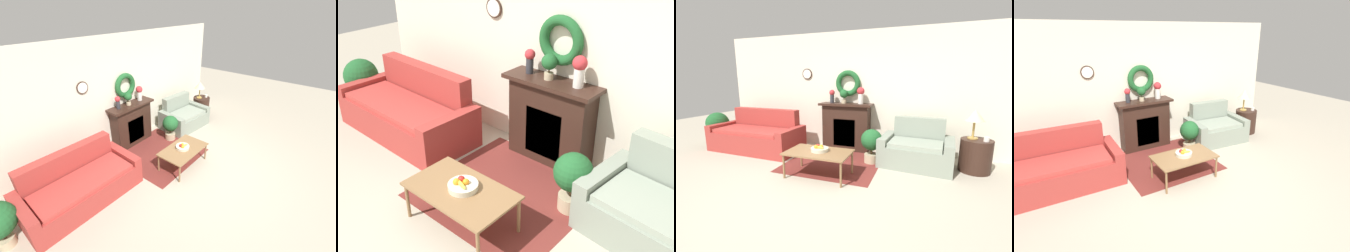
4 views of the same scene
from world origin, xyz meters
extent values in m
plane|color=#ADA38E|center=(0.00, 0.00, 0.00)|extent=(16.00, 16.00, 0.00)
cube|color=maroon|center=(-0.07, 1.37, 0.00)|extent=(1.80, 1.75, 0.01)
cube|color=beige|center=(0.00, 2.46, 1.35)|extent=(6.80, 0.06, 2.70)
cylinder|color=#382319|center=(-1.19, 2.41, 1.76)|extent=(0.25, 0.02, 0.25)
cylinder|color=white|center=(-1.19, 2.40, 1.76)|extent=(0.22, 0.01, 0.22)
torus|color=#1E5628|center=(-0.12, 2.36, 1.54)|extent=(0.59, 0.12, 0.59)
cube|color=#331E16|center=(-0.12, 2.26, 0.52)|extent=(1.08, 0.34, 1.04)
cube|color=black|center=(-0.12, 2.10, 0.43)|extent=(0.52, 0.02, 0.63)
cube|color=orange|center=(-0.12, 2.09, 0.35)|extent=(0.41, 0.01, 0.34)
cube|color=#331E16|center=(-0.12, 2.22, 1.07)|extent=(1.22, 0.41, 0.05)
cube|color=#9E332D|center=(-2.08, 1.38, 0.22)|extent=(1.79, 0.79, 0.45)
cube|color=#9E332D|center=(-2.06, 1.85, 0.47)|extent=(1.77, 0.25, 0.93)
cube|color=#9E332D|center=(-3.04, 1.51, 0.29)|extent=(0.19, 0.95, 0.59)
cube|color=#9E332D|center=(-1.10, 1.46, 0.29)|extent=(0.19, 0.95, 0.59)
cube|color=#AD3832|center=(-2.08, 1.38, 0.49)|extent=(1.71, 0.73, 0.08)
cube|color=gray|center=(1.46, 1.62, 0.20)|extent=(1.04, 0.79, 0.41)
cube|color=gray|center=(1.51, 2.07, 0.44)|extent=(0.99, 0.29, 0.89)
cube|color=gray|center=(0.90, 1.77, 0.27)|extent=(0.25, 0.91, 0.55)
cube|color=gray|center=(2.04, 1.67, 0.27)|extent=(0.25, 0.91, 0.55)
cube|color=gray|center=(1.46, 1.62, 0.45)|extent=(0.99, 0.73, 0.08)
cube|color=olive|center=(-0.07, 0.66, 0.42)|extent=(1.09, 0.65, 0.03)
cylinder|color=olive|center=(-0.57, 0.37, 0.21)|extent=(0.04, 0.04, 0.41)
cylinder|color=olive|center=(0.44, 0.37, 0.21)|extent=(0.04, 0.04, 0.41)
cylinder|color=olive|center=(-0.57, 0.94, 0.21)|extent=(0.04, 0.04, 0.41)
cylinder|color=olive|center=(0.44, 0.94, 0.21)|extent=(0.04, 0.04, 0.41)
cylinder|color=beige|center=(-0.06, 0.68, 0.47)|extent=(0.30, 0.30, 0.06)
sphere|color=#B2231E|center=(-0.10, 0.70, 0.52)|extent=(0.07, 0.07, 0.07)
sphere|color=orange|center=(-0.11, 0.64, 0.52)|extent=(0.07, 0.07, 0.07)
sphere|color=orange|center=(-0.04, 0.70, 0.51)|extent=(0.07, 0.07, 0.07)
ellipsoid|color=yellow|center=(-0.04, 0.64, 0.52)|extent=(0.17, 0.09, 0.04)
cylinder|color=#331E16|center=(2.49, 1.78, 0.29)|extent=(0.53, 0.53, 0.59)
cylinder|color=#B28E42|center=(2.42, 1.83, 0.60)|extent=(0.17, 0.17, 0.02)
cylinder|color=#B28E42|center=(2.42, 1.83, 0.76)|extent=(0.04, 0.04, 0.30)
cone|color=beige|center=(2.42, 1.83, 1.01)|extent=(0.32, 0.32, 0.21)
cylinder|color=silver|center=(2.61, 1.68, 0.63)|extent=(0.09, 0.09, 0.08)
cylinder|color=#2D2D33|center=(-0.48, 2.26, 1.19)|extent=(0.09, 0.09, 0.19)
sphere|color=#B72D33|center=(-0.48, 2.26, 1.33)|extent=(0.13, 0.13, 0.13)
cylinder|color=silver|center=(0.22, 2.26, 1.20)|extent=(0.12, 0.12, 0.22)
sphere|color=#B72D33|center=(0.22, 2.26, 1.38)|extent=(0.17, 0.17, 0.17)
cylinder|color=tan|center=(-0.17, 2.24, 1.14)|extent=(0.11, 0.11, 0.08)
cylinder|color=#4C3823|center=(-0.17, 2.24, 1.20)|extent=(0.02, 0.02, 0.05)
sphere|color=#1E5628|center=(-0.17, 2.24, 1.31)|extent=(0.19, 0.19, 0.19)
cylinder|color=tan|center=(-3.35, 1.58, 0.08)|extent=(0.25, 0.25, 0.16)
cylinder|color=#4C3823|center=(-3.35, 1.58, 0.24)|extent=(0.04, 0.04, 0.15)
cylinder|color=tan|center=(0.64, 1.59, 0.09)|extent=(0.28, 0.28, 0.18)
cylinder|color=#4C3823|center=(0.64, 1.59, 0.23)|extent=(0.04, 0.04, 0.12)
sphere|color=#1E5628|center=(0.64, 1.59, 0.47)|extent=(0.42, 0.42, 0.42)
camera|label=1|loc=(-3.46, -1.68, 3.26)|focal=24.00mm
camera|label=2|loc=(2.29, -1.40, 2.79)|focal=42.00mm
camera|label=3|loc=(1.56, -2.61, 1.63)|focal=24.00mm
camera|label=4|loc=(-2.23, -2.90, 2.55)|focal=28.00mm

